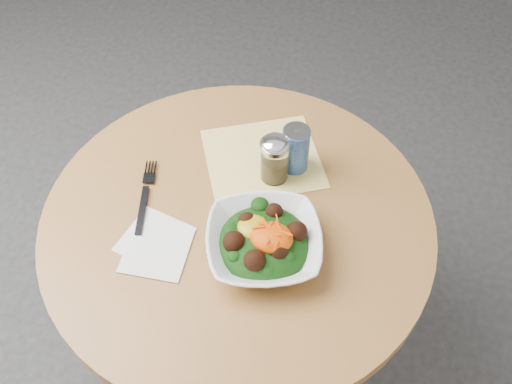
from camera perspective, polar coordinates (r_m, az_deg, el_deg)
ground at (r=1.96m, az=-1.30°, el=-15.52°), size 6.00×6.00×0.00m
table at (r=1.47m, az=-1.68°, el=-6.94°), size 0.90×0.90×0.75m
cloth_napkin at (r=1.41m, az=0.67°, el=3.38°), size 0.35×0.34×0.00m
paper_napkins at (r=1.27m, az=-10.00°, el=-5.24°), size 0.17×0.18×0.00m
salad_bowl at (r=1.22m, az=0.81°, el=-5.03°), size 0.30×0.30×0.09m
fork at (r=1.36m, az=-10.98°, el=-0.17°), size 0.06×0.22×0.00m
spice_shaker at (r=1.33m, az=1.88°, el=3.32°), size 0.07×0.07×0.13m
beverage_can at (r=1.36m, az=3.96°, el=4.32°), size 0.07×0.07×0.13m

